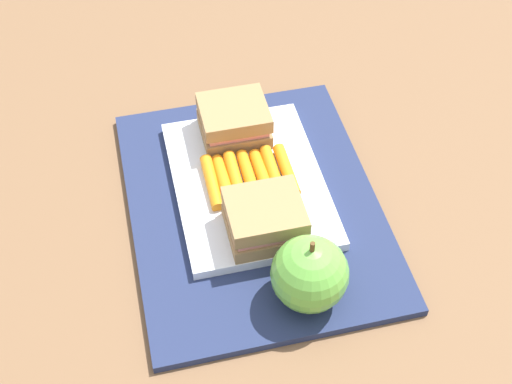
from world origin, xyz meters
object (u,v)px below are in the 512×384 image
(carrot_sticks_bundle, at_px, (249,176))
(apple, at_px, (310,274))
(food_tray, at_px, (249,183))
(sandwich_half_left, at_px, (234,121))
(sandwich_half_right, at_px, (265,219))

(carrot_sticks_bundle, bearing_deg, apple, 9.03)
(food_tray, bearing_deg, carrot_sticks_bundle, 11.53)
(sandwich_half_left, xyz_separation_m, sandwich_half_right, (0.16, 0.00, 0.00))
(food_tray, relative_size, apple, 2.58)
(sandwich_half_left, distance_m, carrot_sticks_bundle, 0.08)
(sandwich_half_left, height_order, carrot_sticks_bundle, sandwich_half_left)
(sandwich_half_right, relative_size, apple, 0.90)
(sandwich_half_left, height_order, apple, apple)
(food_tray, height_order, apple, apple)
(sandwich_half_left, bearing_deg, food_tray, 0.00)
(sandwich_half_left, bearing_deg, carrot_sticks_bundle, 0.09)
(sandwich_half_left, height_order, sandwich_half_right, same)
(sandwich_half_right, bearing_deg, carrot_sticks_bundle, 179.91)
(sandwich_half_right, distance_m, carrot_sticks_bundle, 0.08)
(sandwich_half_right, bearing_deg, sandwich_half_left, 180.00)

